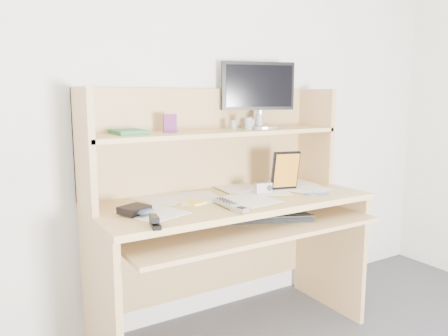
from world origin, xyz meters
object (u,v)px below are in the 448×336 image
game_case (285,170)px  desk (224,205)px  keyboard (264,216)px  monitor (259,93)px  tv_remote (226,203)px

game_case → desk: bearing=-178.3°
desk → game_case: desk is taller
keyboard → monitor: monitor is taller
desk → tv_remote: size_ratio=7.77×
desk → monitor: (0.30, 0.12, 0.58)m
desk → monitor: size_ratio=3.37×
keyboard → monitor: 0.71m
keyboard → game_case: game_case is taller
keyboard → tv_remote: 0.25m
tv_remote → game_case: 0.48m
desk → keyboard: bearing=-58.9°
tv_remote → monitor: monitor is taller
desk → game_case: size_ratio=6.61×
game_case → tv_remote: bearing=-149.2°
tv_remote → game_case: game_case is taller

